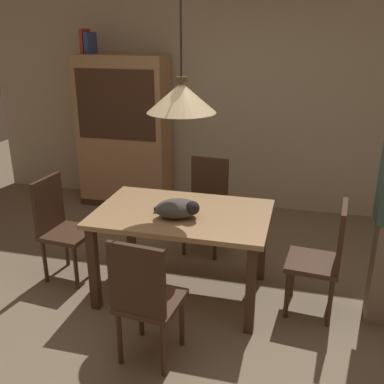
{
  "coord_description": "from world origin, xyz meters",
  "views": [
    {
      "loc": [
        0.85,
        -2.71,
        2.14
      ],
      "look_at": [
        -0.02,
        0.67,
        0.85
      ],
      "focal_mm": 41.68,
      "sensor_mm": 36.0,
      "label": 1
    }
  ],
  "objects_px": {
    "dining_table": "(182,223)",
    "book_blue_wide": "(90,43)",
    "chair_far_back": "(207,201)",
    "hutch_bookcase": "(124,135)",
    "chair_near_front": "(145,297)",
    "book_red_tall": "(85,41)",
    "chair_left_side": "(60,224)",
    "cat_sleeping": "(179,208)",
    "pendant_lamp": "(181,97)",
    "chair_right_side": "(325,255)"
  },
  "relations": [
    {
      "from": "chair_far_back",
      "to": "book_red_tall",
      "type": "bearing_deg",
      "value": 150.14
    },
    {
      "from": "hutch_bookcase",
      "to": "dining_table",
      "type": "bearing_deg",
      "value": -55.75
    },
    {
      "from": "dining_table",
      "to": "chair_right_side",
      "type": "bearing_deg",
      "value": -0.37
    },
    {
      "from": "chair_left_side",
      "to": "pendant_lamp",
      "type": "relative_size",
      "value": 0.72
    },
    {
      "from": "chair_right_side",
      "to": "chair_far_back",
      "type": "relative_size",
      "value": 1.0
    },
    {
      "from": "cat_sleeping",
      "to": "hutch_bookcase",
      "type": "xyz_separation_m",
      "value": [
        -1.26,
        1.97,
        0.06
      ]
    },
    {
      "from": "chair_near_front",
      "to": "hutch_bookcase",
      "type": "xyz_separation_m",
      "value": [
        -1.25,
        2.73,
        0.38
      ]
    },
    {
      "from": "hutch_bookcase",
      "to": "book_blue_wide",
      "type": "height_order",
      "value": "book_blue_wide"
    },
    {
      "from": "chair_near_front",
      "to": "pendant_lamp",
      "type": "distance_m",
      "value": 1.45
    },
    {
      "from": "chair_right_side",
      "to": "book_red_tall",
      "type": "bearing_deg",
      "value": 146.59
    },
    {
      "from": "chair_left_side",
      "to": "chair_far_back",
      "type": "height_order",
      "value": "same"
    },
    {
      "from": "book_red_tall",
      "to": "chair_left_side",
      "type": "bearing_deg",
      "value": -73.06
    },
    {
      "from": "dining_table",
      "to": "hutch_bookcase",
      "type": "distance_m",
      "value": 2.25
    },
    {
      "from": "chair_left_side",
      "to": "pendant_lamp",
      "type": "xyz_separation_m",
      "value": [
        1.13,
        -0.01,
        1.15
      ]
    },
    {
      "from": "pendant_lamp",
      "to": "book_blue_wide",
      "type": "bearing_deg",
      "value": 131.3
    },
    {
      "from": "chair_right_side",
      "to": "hutch_bookcase",
      "type": "bearing_deg",
      "value": 142.12
    },
    {
      "from": "chair_far_back",
      "to": "hutch_bookcase",
      "type": "relative_size",
      "value": 0.5
    },
    {
      "from": "chair_left_side",
      "to": "chair_far_back",
      "type": "relative_size",
      "value": 1.0
    },
    {
      "from": "chair_right_side",
      "to": "hutch_bookcase",
      "type": "xyz_separation_m",
      "value": [
        -2.39,
        1.86,
        0.38
      ]
    },
    {
      "from": "dining_table",
      "to": "chair_near_front",
      "type": "distance_m",
      "value": 0.89
    },
    {
      "from": "chair_near_front",
      "to": "cat_sleeping",
      "type": "xyz_separation_m",
      "value": [
        0.01,
        0.76,
        0.32
      ]
    },
    {
      "from": "chair_left_side",
      "to": "chair_far_back",
      "type": "xyz_separation_m",
      "value": [
        1.13,
        0.87,
        0.0
      ]
    },
    {
      "from": "chair_far_back",
      "to": "book_blue_wide",
      "type": "distance_m",
      "value": 2.4
    },
    {
      "from": "dining_table",
      "to": "chair_near_front",
      "type": "relative_size",
      "value": 1.51
    },
    {
      "from": "cat_sleeping",
      "to": "hutch_bookcase",
      "type": "bearing_deg",
      "value": 122.66
    },
    {
      "from": "hutch_bookcase",
      "to": "chair_right_side",
      "type": "bearing_deg",
      "value": -37.88
    },
    {
      "from": "pendant_lamp",
      "to": "book_red_tall",
      "type": "relative_size",
      "value": 4.64
    },
    {
      "from": "chair_near_front",
      "to": "chair_far_back",
      "type": "bearing_deg",
      "value": 89.55
    },
    {
      "from": "dining_table",
      "to": "hutch_bookcase",
      "type": "xyz_separation_m",
      "value": [
        -1.26,
        1.85,
        0.24
      ]
    },
    {
      "from": "cat_sleeping",
      "to": "book_blue_wide",
      "type": "xyz_separation_m",
      "value": [
        -1.63,
        1.97,
        1.14
      ]
    },
    {
      "from": "chair_near_front",
      "to": "book_red_tall",
      "type": "relative_size",
      "value": 3.32
    },
    {
      "from": "chair_near_front",
      "to": "pendant_lamp",
      "type": "relative_size",
      "value": 0.72
    },
    {
      "from": "book_red_tall",
      "to": "book_blue_wide",
      "type": "distance_m",
      "value": 0.07
    },
    {
      "from": "chair_far_back",
      "to": "cat_sleeping",
      "type": "bearing_deg",
      "value": -90.1
    },
    {
      "from": "dining_table",
      "to": "book_blue_wide",
      "type": "bearing_deg",
      "value": 131.3
    },
    {
      "from": "book_red_tall",
      "to": "chair_near_front",
      "type": "bearing_deg",
      "value": -58.36
    },
    {
      "from": "dining_table",
      "to": "chair_right_side",
      "type": "height_order",
      "value": "chair_right_side"
    },
    {
      "from": "cat_sleeping",
      "to": "pendant_lamp",
      "type": "height_order",
      "value": "pendant_lamp"
    },
    {
      "from": "dining_table",
      "to": "pendant_lamp",
      "type": "xyz_separation_m",
      "value": [
        0.0,
        0.0,
        1.01
      ]
    },
    {
      "from": "pendant_lamp",
      "to": "dining_table",
      "type": "bearing_deg",
      "value": -90.0
    },
    {
      "from": "cat_sleeping",
      "to": "pendant_lamp",
      "type": "bearing_deg",
      "value": 91.84
    },
    {
      "from": "dining_table",
      "to": "cat_sleeping",
      "type": "xyz_separation_m",
      "value": [
        0.0,
        -0.12,
        0.18
      ]
    },
    {
      "from": "hutch_bookcase",
      "to": "pendant_lamp",
      "type": "bearing_deg",
      "value": -55.75
    },
    {
      "from": "chair_right_side",
      "to": "book_red_tall",
      "type": "distance_m",
      "value": 3.68
    },
    {
      "from": "dining_table",
      "to": "chair_right_side",
      "type": "distance_m",
      "value": 1.14
    },
    {
      "from": "chair_far_back",
      "to": "hutch_bookcase",
      "type": "xyz_separation_m",
      "value": [
        -1.27,
        0.97,
        0.38
      ]
    },
    {
      "from": "chair_right_side",
      "to": "book_red_tall",
      "type": "height_order",
      "value": "book_red_tall"
    },
    {
      "from": "chair_near_front",
      "to": "book_blue_wide",
      "type": "height_order",
      "value": "book_blue_wide"
    },
    {
      "from": "chair_right_side",
      "to": "book_red_tall",
      "type": "xyz_separation_m",
      "value": [
        -2.82,
        1.86,
        1.48
      ]
    },
    {
      "from": "cat_sleeping",
      "to": "book_blue_wide",
      "type": "distance_m",
      "value": 2.8
    }
  ]
}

